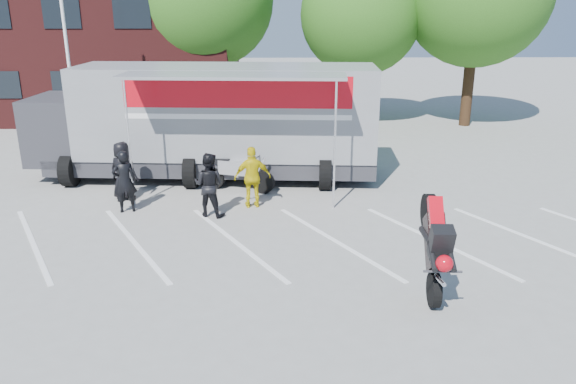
{
  "coord_description": "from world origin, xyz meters",
  "views": [
    {
      "loc": [
        1.24,
        -11.35,
        5.38
      ],
      "look_at": [
        1.46,
        0.84,
        1.3
      ],
      "focal_mm": 35.0,
      "sensor_mm": 36.0,
      "label": 1
    }
  ],
  "objects_px": {
    "spectator_leather_a": "(123,171)",
    "parked_motorcycle": "(239,191)",
    "spectator_leather_b": "(125,182)",
    "spectator_hivis": "(253,177)",
    "transporter_truck": "(214,177)",
    "tree_left": "(207,0)",
    "tree_mid": "(361,15)",
    "flagpole": "(70,14)",
    "spectator_leather_c": "(209,185)",
    "stunt_bike_rider": "(425,289)"
  },
  "relations": [
    {
      "from": "transporter_truck",
      "to": "stunt_bike_rider",
      "type": "relative_size",
      "value": 5.21
    },
    {
      "from": "transporter_truck",
      "to": "spectator_leather_c",
      "type": "relative_size",
      "value": 6.54
    },
    {
      "from": "transporter_truck",
      "to": "spectator_leather_a",
      "type": "height_order",
      "value": "transporter_truck"
    },
    {
      "from": "stunt_bike_rider",
      "to": "spectator_leather_c",
      "type": "height_order",
      "value": "spectator_leather_c"
    },
    {
      "from": "tree_mid",
      "to": "spectator_leather_b",
      "type": "bearing_deg",
      "value": -123.68
    },
    {
      "from": "flagpole",
      "to": "stunt_bike_rider",
      "type": "distance_m",
      "value": 16.24
    },
    {
      "from": "flagpole",
      "to": "spectator_leather_a",
      "type": "height_order",
      "value": "flagpole"
    },
    {
      "from": "tree_left",
      "to": "spectator_leather_a",
      "type": "relative_size",
      "value": 5.1
    },
    {
      "from": "tree_mid",
      "to": "parked_motorcycle",
      "type": "distance_m",
      "value": 12.31
    },
    {
      "from": "flagpole",
      "to": "parked_motorcycle",
      "type": "height_order",
      "value": "flagpole"
    },
    {
      "from": "spectator_leather_a",
      "to": "spectator_leather_c",
      "type": "height_order",
      "value": "spectator_leather_c"
    },
    {
      "from": "flagpole",
      "to": "stunt_bike_rider",
      "type": "relative_size",
      "value": 3.68
    },
    {
      "from": "parked_motorcycle",
      "to": "spectator_leather_a",
      "type": "distance_m",
      "value": 3.42
    },
    {
      "from": "parked_motorcycle",
      "to": "stunt_bike_rider",
      "type": "xyz_separation_m",
      "value": [
        4.12,
        -6.29,
        0.0
      ]
    },
    {
      "from": "transporter_truck",
      "to": "stunt_bike_rider",
      "type": "height_order",
      "value": "transporter_truck"
    },
    {
      "from": "parked_motorcycle",
      "to": "spectator_leather_b",
      "type": "bearing_deg",
      "value": 138.9
    },
    {
      "from": "flagpole",
      "to": "spectator_leather_a",
      "type": "relative_size",
      "value": 4.72
    },
    {
      "from": "stunt_bike_rider",
      "to": "spectator_leather_c",
      "type": "xyz_separation_m",
      "value": [
        -4.74,
        4.2,
        0.86
      ]
    },
    {
      "from": "spectator_leather_b",
      "to": "transporter_truck",
      "type": "bearing_deg",
      "value": -139.33
    },
    {
      "from": "tree_mid",
      "to": "spectator_leather_a",
      "type": "height_order",
      "value": "tree_mid"
    },
    {
      "from": "spectator_hivis",
      "to": "spectator_leather_b",
      "type": "bearing_deg",
      "value": -3.38
    },
    {
      "from": "flagpole",
      "to": "parked_motorcycle",
      "type": "xyz_separation_m",
      "value": [
        6.27,
        -5.12,
        -5.05
      ]
    },
    {
      "from": "parked_motorcycle",
      "to": "spectator_leather_c",
      "type": "bearing_deg",
      "value": -178.35
    },
    {
      "from": "tree_left",
      "to": "spectator_leather_b",
      "type": "height_order",
      "value": "tree_left"
    },
    {
      "from": "parked_motorcycle",
      "to": "spectator_leather_c",
      "type": "relative_size",
      "value": 1.35
    },
    {
      "from": "stunt_bike_rider",
      "to": "tree_mid",
      "type": "bearing_deg",
      "value": 89.71
    },
    {
      "from": "flagpole",
      "to": "tree_mid",
      "type": "xyz_separation_m",
      "value": [
        11.24,
        5.0,
        -0.11
      ]
    },
    {
      "from": "parked_motorcycle",
      "to": "spectator_leather_a",
      "type": "height_order",
      "value": "spectator_leather_a"
    },
    {
      "from": "spectator_leather_b",
      "to": "spectator_hivis",
      "type": "height_order",
      "value": "spectator_hivis"
    },
    {
      "from": "tree_mid",
      "to": "stunt_bike_rider",
      "type": "xyz_separation_m",
      "value": [
        -0.85,
        -16.41,
        -4.94
      ]
    },
    {
      "from": "tree_left",
      "to": "stunt_bike_rider",
      "type": "distance_m",
      "value": 19.29
    },
    {
      "from": "flagpole",
      "to": "transporter_truck",
      "type": "bearing_deg",
      "value": -34.57
    },
    {
      "from": "flagpole",
      "to": "spectator_hivis",
      "type": "bearing_deg",
      "value": -44.0
    },
    {
      "from": "transporter_truck",
      "to": "parked_motorcycle",
      "type": "distance_m",
      "value": 1.66
    },
    {
      "from": "spectator_hivis",
      "to": "parked_motorcycle",
      "type": "bearing_deg",
      "value": -79.2
    },
    {
      "from": "flagpole",
      "to": "tree_left",
      "type": "xyz_separation_m",
      "value": [
        4.24,
        6.0,
        0.51
      ]
    },
    {
      "from": "tree_mid",
      "to": "spectator_leather_b",
      "type": "relative_size",
      "value": 4.48
    },
    {
      "from": "transporter_truck",
      "to": "parked_motorcycle",
      "type": "bearing_deg",
      "value": -54.31
    },
    {
      "from": "tree_left",
      "to": "tree_mid",
      "type": "bearing_deg",
      "value": -8.13
    },
    {
      "from": "transporter_truck",
      "to": "tree_left",
      "type": "bearing_deg",
      "value": 100.21
    },
    {
      "from": "spectator_hivis",
      "to": "spectator_leather_c",
      "type": "bearing_deg",
      "value": 22.01
    },
    {
      "from": "spectator_leather_a",
      "to": "parked_motorcycle",
      "type": "bearing_deg",
      "value": -150.86
    },
    {
      "from": "flagpole",
      "to": "tree_mid",
      "type": "height_order",
      "value": "flagpole"
    },
    {
      "from": "stunt_bike_rider",
      "to": "spectator_leather_a",
      "type": "height_order",
      "value": "spectator_leather_a"
    },
    {
      "from": "spectator_leather_b",
      "to": "flagpole",
      "type": "bearing_deg",
      "value": -80.39
    },
    {
      "from": "spectator_leather_c",
      "to": "spectator_hivis",
      "type": "xyz_separation_m",
      "value": [
        1.12,
        0.67,
        -0.0
      ]
    },
    {
      "from": "flagpole",
      "to": "spectator_leather_b",
      "type": "distance_m",
      "value": 8.71
    },
    {
      "from": "tree_mid",
      "to": "transporter_truck",
      "type": "xyz_separation_m",
      "value": [
        -5.86,
        -8.71,
        -4.94
      ]
    },
    {
      "from": "tree_left",
      "to": "tree_mid",
      "type": "xyz_separation_m",
      "value": [
        7.0,
        -1.0,
        -0.62
      ]
    },
    {
      "from": "tree_left",
      "to": "tree_mid",
      "type": "height_order",
      "value": "tree_left"
    }
  ]
}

